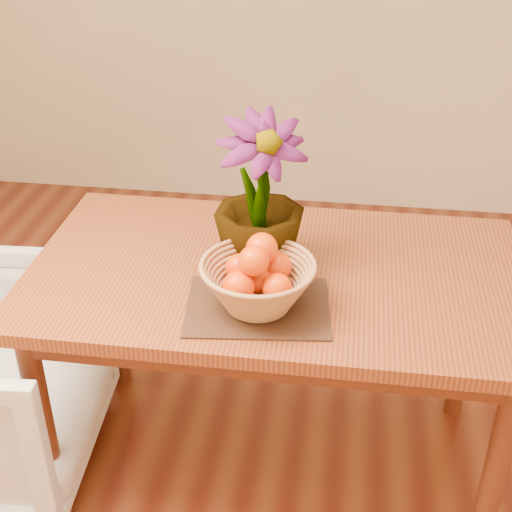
# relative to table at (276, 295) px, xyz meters

# --- Properties ---
(table) EXTENTS (1.40, 0.80, 0.75)m
(table) POSITION_rel_table_xyz_m (0.00, 0.00, 0.00)
(table) COLOR brown
(table) RESTS_ON floor
(placemat) EXTENTS (0.40, 0.32, 0.01)m
(placemat) POSITION_rel_table_xyz_m (-0.02, -0.19, 0.09)
(placemat) COLOR #392315
(placemat) RESTS_ON table
(wicker_basket) EXTENTS (0.30, 0.30, 0.12)m
(wicker_basket) POSITION_rel_table_xyz_m (-0.02, -0.19, 0.15)
(wicker_basket) COLOR #B2764A
(wicker_basket) RESTS_ON placemat
(orange_pile) EXTENTS (0.18, 0.19, 0.15)m
(orange_pile) POSITION_rel_table_xyz_m (-0.02, -0.19, 0.20)
(orange_pile) COLOR #F24103
(orange_pile) RESTS_ON wicker_basket
(potted_plant) EXTENTS (0.33, 0.33, 0.45)m
(potted_plant) POSITION_rel_table_xyz_m (-0.05, 0.00, 0.31)
(potted_plant) COLOR #134313
(potted_plant) RESTS_ON table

